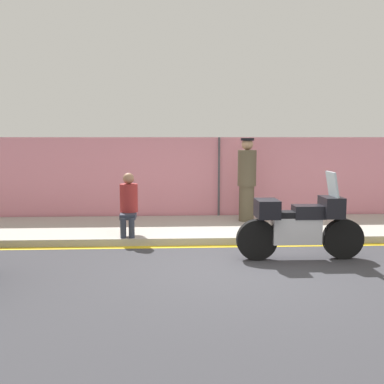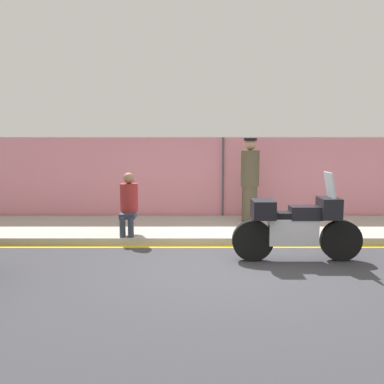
{
  "view_description": "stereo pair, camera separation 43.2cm",
  "coord_description": "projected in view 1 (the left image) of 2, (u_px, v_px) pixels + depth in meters",
  "views": [
    {
      "loc": [
        -1.18,
        -6.87,
        2.04
      ],
      "look_at": [
        -0.74,
        2.05,
        0.94
      ],
      "focal_mm": 42.0,
      "sensor_mm": 36.0,
      "label": 1
    },
    {
      "loc": [
        -0.75,
        -6.88,
        2.04
      ],
      "look_at": [
        -0.74,
        2.05,
        0.94
      ],
      "focal_mm": 42.0,
      "sensor_mm": 36.0,
      "label": 2
    }
  ],
  "objects": [
    {
      "name": "person_seated_on_curb",
      "position": [
        129.0,
        201.0,
        8.73
      ],
      "size": [
        0.35,
        0.62,
        1.2
      ],
      "color": "#2D3342",
      "rests_on": "sidewalk"
    },
    {
      "name": "officer_standing",
      "position": [
        247.0,
        179.0,
        10.1
      ],
      "size": [
        0.42,
        0.42,
        1.87
      ],
      "color": "brown",
      "rests_on": "sidewalk"
    },
    {
      "name": "storefront_fence",
      "position": [
        218.0,
        179.0,
        10.92
      ],
      "size": [
        40.25,
        0.16,
        2.03
      ],
      "color": "pink",
      "rests_on": "ground_plane"
    },
    {
      "name": "curb_paint_stripe",
      "position": [
        233.0,
        246.0,
        8.42
      ],
      "size": [
        42.37,
        0.18,
        0.01
      ],
      "color": "gold",
      "rests_on": "ground_plane"
    },
    {
      "name": "sidewalk",
      "position": [
        225.0,
        228.0,
        9.72
      ],
      "size": [
        42.37,
        2.47,
        0.14
      ],
      "color": "#ADA89E",
      "rests_on": "ground_plane"
    },
    {
      "name": "ground_plane",
      "position": [
        245.0,
        266.0,
        7.12
      ],
      "size": [
        120.0,
        120.0,
        0.0
      ],
      "primitive_type": "plane",
      "color": "#38383D"
    },
    {
      "name": "motorcycle",
      "position": [
        299.0,
        224.0,
        7.46
      ],
      "size": [
        2.14,
        0.51,
        1.47
      ],
      "rotation": [
        0.0,
        0.0,
        0.0
      ],
      "color": "black",
      "rests_on": "ground_plane"
    }
  ]
}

